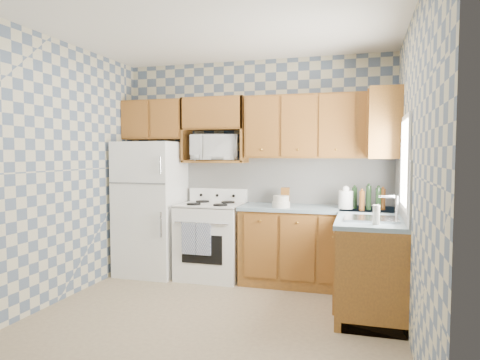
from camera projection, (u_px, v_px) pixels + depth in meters
name	position (u px, v px, depth m)	size (l,w,h in m)	color
floor	(213.00, 319.00, 3.96)	(3.40, 3.40, 0.00)	#816C55
back_wall	(255.00, 168.00, 5.42)	(3.40, 0.02, 2.70)	slate
right_wall	(413.00, 176.00, 3.41)	(0.02, 3.20, 2.70)	slate
backsplash_back	(286.00, 181.00, 5.31)	(2.60, 0.01, 0.56)	white
backsplash_right	(402.00, 188.00, 4.19)	(0.01, 1.60, 0.56)	white
refrigerator	(151.00, 208.00, 5.46)	(0.75, 0.70, 1.68)	white
stove_body	(211.00, 241.00, 5.29)	(0.76, 0.65, 0.90)	white
cooktop	(211.00, 205.00, 5.26)	(0.76, 0.65, 0.03)	silver
backguard	(218.00, 195.00, 5.52)	(0.76, 0.08, 0.17)	white
dish_towel_left	(189.00, 238.00, 4.99)	(0.18, 0.03, 0.37)	navy
dish_towel_right	(203.00, 239.00, 4.94)	(0.18, 0.03, 0.37)	navy
base_cabinets_back	(317.00, 248.00, 4.96)	(1.75, 0.60, 0.88)	brown
base_cabinets_right	(370.00, 262.00, 4.32)	(0.60, 1.60, 0.88)	brown
countertop_back	(318.00, 209.00, 4.92)	(1.77, 0.63, 0.04)	gray
countertop_right	(370.00, 217.00, 4.29)	(0.63, 1.60, 0.04)	gray
upper_cabinets_back	(320.00, 127.00, 5.00)	(1.75, 0.33, 0.74)	brown
upper_cabinets_fridge	(156.00, 120.00, 5.57)	(0.82, 0.33, 0.50)	brown
upper_cabinets_right	(384.00, 124.00, 4.63)	(0.33, 0.70, 0.74)	brown
microwave_shelf	(215.00, 162.00, 5.38)	(0.80, 0.33, 0.03)	brown
microwave	(215.00, 148.00, 5.39)	(0.58, 0.40, 0.32)	white
sink	(371.00, 219.00, 3.95)	(0.48, 0.40, 0.03)	#B7B7BC
window	(405.00, 163.00, 3.84)	(0.02, 0.66, 0.86)	silver
bottle_0	(369.00, 198.00, 4.67)	(0.06, 0.06, 0.26)	black
bottle_1	(378.00, 199.00, 4.58)	(0.06, 0.06, 0.25)	black
bottle_2	(383.00, 199.00, 4.67)	(0.06, 0.06, 0.23)	brown
bottle_3	(362.00, 201.00, 4.61)	(0.06, 0.06, 0.21)	brown
bottle_4	(354.00, 198.00, 4.77)	(0.06, 0.06, 0.24)	black
knife_block	(285.00, 196.00, 5.10)	(0.10, 0.10, 0.21)	brown
electric_kettle	(346.00, 200.00, 4.77)	(0.16, 0.16, 0.20)	white
food_containers	(281.00, 202.00, 4.87)	(0.20, 0.20, 0.13)	beige
soap_bottle	(376.00, 215.00, 3.68)	(0.06, 0.06, 0.17)	beige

